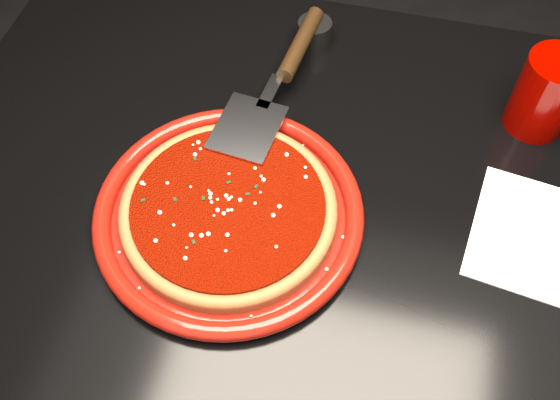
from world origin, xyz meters
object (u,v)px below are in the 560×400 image
(cup, at_px, (546,94))
(pizza_server, at_px, (278,80))
(ramekin, at_px, (314,33))
(table, at_px, (332,321))
(plate, at_px, (229,213))

(cup, bearing_deg, pizza_server, -172.48)
(cup, relative_size, ramekin, 2.22)
(table, distance_m, pizza_server, 0.47)
(cup, bearing_deg, table, -137.49)
(table, xyz_separation_m, pizza_server, (-0.14, 0.16, 0.42))
(plate, relative_size, pizza_server, 0.97)
(pizza_server, height_order, ramekin, pizza_server)
(table, distance_m, ramekin, 0.51)
(table, relative_size, cup, 10.20)
(table, relative_size, pizza_server, 3.37)
(table, bearing_deg, ramekin, 111.13)
(plate, height_order, pizza_server, pizza_server)
(table, distance_m, plate, 0.42)
(pizza_server, bearing_deg, plate, -86.99)
(pizza_server, xyz_separation_m, ramekin, (0.03, 0.14, -0.02))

